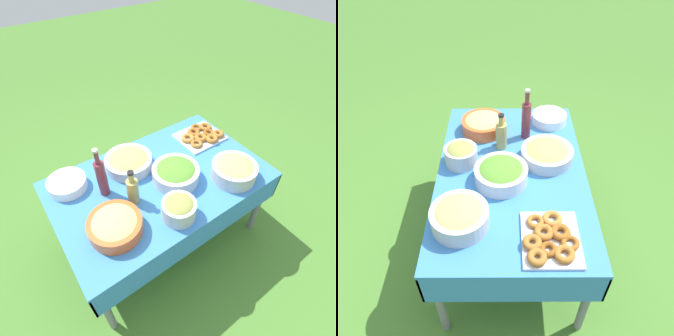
% 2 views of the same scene
% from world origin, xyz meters
% --- Properties ---
extents(ground_plane, '(14.00, 14.00, 0.00)m').
position_xyz_m(ground_plane, '(0.00, 0.00, 0.00)').
color(ground_plane, '#477A2D').
extents(picnic_table, '(1.48, 0.94, 0.69)m').
position_xyz_m(picnic_table, '(0.00, 0.00, 0.61)').
color(picnic_table, '#387AC6').
rests_on(picnic_table, ground_plane).
extents(salad_bowl, '(0.33, 0.33, 0.12)m').
position_xyz_m(salad_bowl, '(0.09, -0.06, 0.76)').
color(salad_bowl, silver).
rests_on(salad_bowl, picnic_table).
extents(pasta_bowl, '(0.32, 0.32, 0.11)m').
position_xyz_m(pasta_bowl, '(-0.44, -0.20, 0.75)').
color(pasta_bowl, '#E05B28').
rests_on(pasta_bowl, picnic_table).
extents(donut_platter, '(0.37, 0.31, 0.05)m').
position_xyz_m(donut_platter, '(0.54, 0.19, 0.72)').
color(donut_platter, silver).
rests_on(donut_platter, picnic_table).
extents(plate_stack, '(0.26, 0.26, 0.07)m').
position_xyz_m(plate_stack, '(-0.55, 0.29, 0.73)').
color(plate_stack, white).
rests_on(plate_stack, picnic_table).
extents(olive_oil_bottle, '(0.08, 0.08, 0.26)m').
position_xyz_m(olive_oil_bottle, '(-0.25, -0.07, 0.80)').
color(olive_oil_bottle, '#998E4C').
rests_on(olive_oil_bottle, picnic_table).
extents(wine_bottle, '(0.07, 0.07, 0.37)m').
position_xyz_m(wine_bottle, '(-0.37, 0.11, 0.84)').
color(wine_bottle, maroon).
rests_on(wine_bottle, picnic_table).
extents(bread_bowl, '(0.31, 0.31, 0.13)m').
position_xyz_m(bread_bowl, '(0.43, -0.28, 0.76)').
color(bread_bowl, '#B2B7BC').
rests_on(bread_bowl, picnic_table).
extents(fruit_bowl, '(0.34, 0.34, 0.10)m').
position_xyz_m(fruit_bowl, '(-0.11, 0.23, 0.75)').
color(fruit_bowl, '#B2B7BC').
rests_on(fruit_bowl, picnic_table).
extents(olive_bowl, '(0.21, 0.21, 0.14)m').
position_xyz_m(olive_bowl, '(-0.08, -0.32, 0.77)').
color(olive_bowl, '#B2B7BC').
rests_on(olive_bowl, picnic_table).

